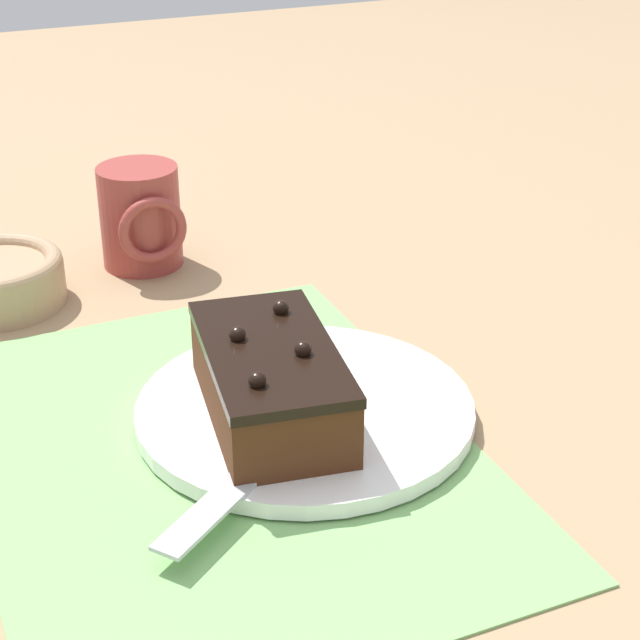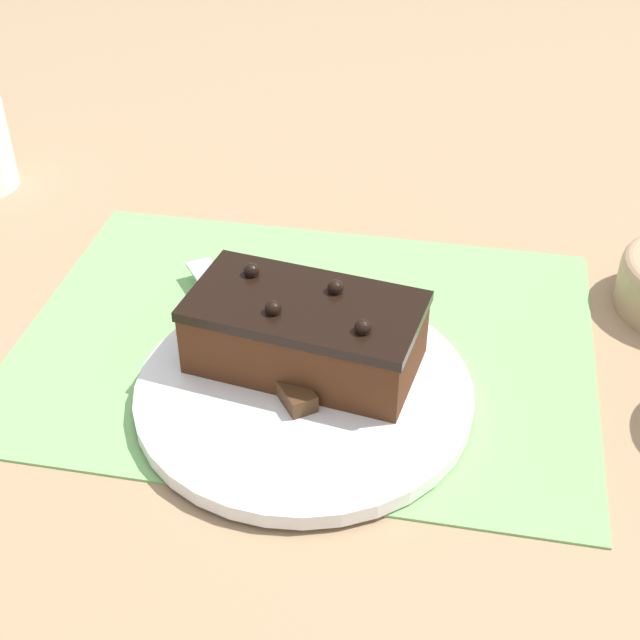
# 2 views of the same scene
# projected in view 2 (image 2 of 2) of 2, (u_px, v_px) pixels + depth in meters

# --- Properties ---
(ground_plane) EXTENTS (3.00, 3.00, 0.00)m
(ground_plane) POSITION_uv_depth(u_px,v_px,m) (306.00, 342.00, 0.73)
(ground_plane) COLOR #9E7F5B
(placemat_woven) EXTENTS (0.46, 0.34, 0.00)m
(placemat_woven) POSITION_uv_depth(u_px,v_px,m) (306.00, 340.00, 0.72)
(placemat_woven) COLOR #7AB266
(placemat_woven) RESTS_ON ground_plane
(cake_plate) EXTENTS (0.25, 0.25, 0.01)m
(cake_plate) POSITION_uv_depth(u_px,v_px,m) (304.00, 392.00, 0.66)
(cake_plate) COLOR white
(cake_plate) RESTS_ON placemat_woven
(chocolate_cake) EXTENTS (0.18, 0.11, 0.07)m
(chocolate_cake) POSITION_uv_depth(u_px,v_px,m) (305.00, 332.00, 0.66)
(chocolate_cake) COLOR #472614
(chocolate_cake) RESTS_ON cake_plate
(serving_knife) EXTENTS (0.15, 0.19, 0.01)m
(serving_knife) POSITION_uv_depth(u_px,v_px,m) (264.00, 353.00, 0.68)
(serving_knife) COLOR #472D19
(serving_knife) RESTS_ON cake_plate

